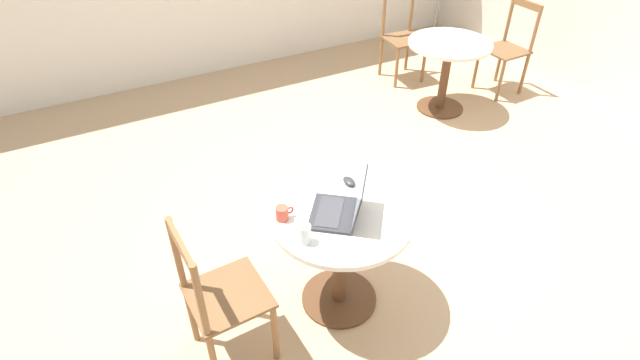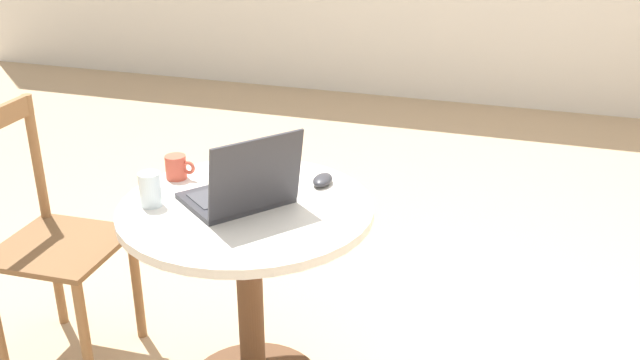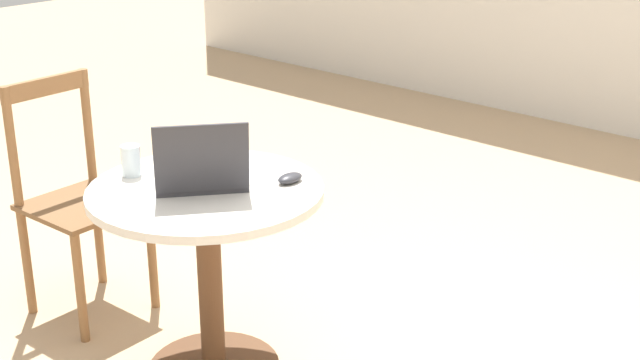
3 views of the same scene
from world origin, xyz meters
The scene contains 7 objects.
ground_plane centered at (0.00, 0.00, 0.00)m, with size 16.00×16.00×0.00m, color tan.
cafe_table_near centered at (-0.51, -0.42, 0.53)m, with size 0.80×0.80×0.71m.
chair_near_left centered at (-1.26, -0.45, 0.47)m, with size 0.42×0.42×0.94m.
laptop centered at (-0.52, -0.42, 0.76)m, with size 0.41×0.42×0.26m.
mouse centered at (-0.33, -0.19, 0.73)m, with size 0.06×0.10×0.03m.
mug centered at (-0.81, -0.30, 0.75)m, with size 0.11×0.07×0.08m.
drinking_glass centered at (-0.79, -0.51, 0.76)m, with size 0.07×0.07×0.11m.
Camera 2 is at (0.32, -2.25, 1.66)m, focal length 40.00 mm.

